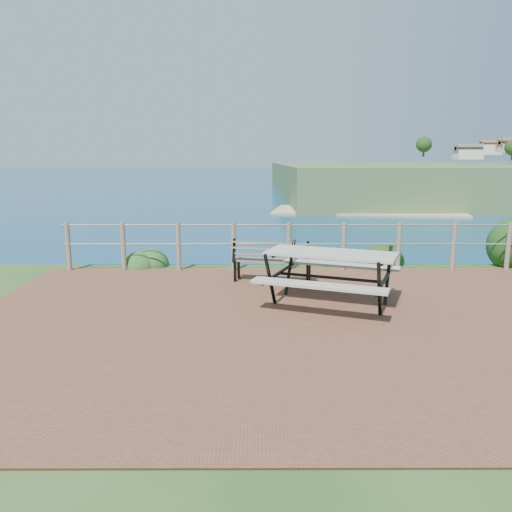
{
  "coord_description": "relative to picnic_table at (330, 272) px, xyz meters",
  "views": [
    {
      "loc": [
        -0.71,
        -6.89,
        2.32
      ],
      "look_at": [
        -0.69,
        1.14,
        0.75
      ],
      "focal_mm": 35.0,
      "sensor_mm": 36.0,
      "label": 1
    }
  ],
  "objects": [
    {
      "name": "ground",
      "position": [
        -0.5,
        -0.85,
        -0.54
      ],
      "size": [
        10.0,
        7.0,
        0.12
      ],
      "primitive_type": "cube",
      "color": "brown",
      "rests_on": "ground"
    },
    {
      "name": "ocean",
      "position": [
        -0.5,
        199.15,
        -0.54
      ],
      "size": [
        1200.0,
        1200.0,
        0.0
      ],
      "primitive_type": "plane",
      "color": "#145778",
      "rests_on": "ground"
    },
    {
      "name": "safety_railing",
      "position": [
        -0.5,
        2.5,
        0.03
      ],
      "size": [
        9.4,
        0.1,
        1.0
      ],
      "color": "#6B5B4C",
      "rests_on": "ground"
    },
    {
      "name": "picnic_table",
      "position": [
        0.0,
        0.0,
        0.0
      ],
      "size": [
        2.17,
        1.64,
        0.85
      ],
      "rotation": [
        0.0,
        0.0,
        -0.37
      ],
      "color": "#9D998D",
      "rests_on": "ground"
    },
    {
      "name": "park_bench",
      "position": [
        -0.88,
        1.48,
        0.02
      ],
      "size": [
        1.54,
        0.69,
        0.84
      ],
      "rotation": [
        0.0,
        0.0,
        -0.22
      ],
      "color": "brown",
      "rests_on": "ground"
    },
    {
      "name": "shrub_lip_west",
      "position": [
        -3.75,
        2.99,
        -0.54
      ],
      "size": [
        0.84,
        0.84,
        0.61
      ],
      "primitive_type": "ellipsoid",
      "color": "#285821",
      "rests_on": "ground"
    },
    {
      "name": "shrub_lip_east",
      "position": [
        1.53,
        3.16,
        -0.54
      ],
      "size": [
        0.87,
        0.87,
        0.64
      ],
      "primitive_type": "ellipsoid",
      "color": "#123B14",
      "rests_on": "ground"
    }
  ]
}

